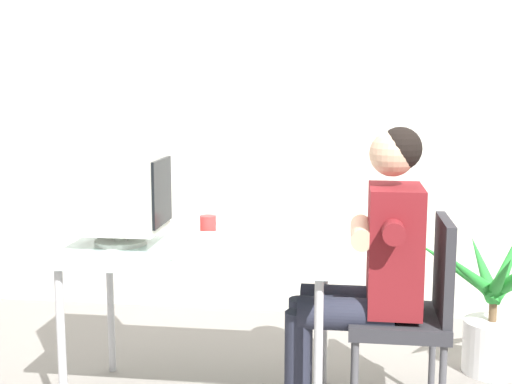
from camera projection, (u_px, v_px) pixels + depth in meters
name	position (u px, v px, depth m)	size (l,w,h in m)	color
wall_back	(295.00, 75.00, 4.26)	(8.00, 0.10, 3.00)	silver
desk	(201.00, 260.00, 3.06)	(1.19, 0.72, 0.73)	#B7B7BC
crt_monitor	(120.00, 192.00, 3.06)	(0.39, 0.33, 0.42)	silver
keyboard	(201.00, 245.00, 3.01)	(0.20, 0.48, 0.03)	beige
office_chair	(413.00, 307.00, 2.94)	(0.41, 0.41, 0.89)	#4C4C51
person_seated	(368.00, 264.00, 2.93)	(0.69, 0.54, 1.27)	maroon
potted_plant	(493.00, 307.00, 3.45)	(0.85, 0.83, 0.81)	silver
desk_mug	(208.00, 225.00, 3.28)	(0.08, 0.09, 0.09)	red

